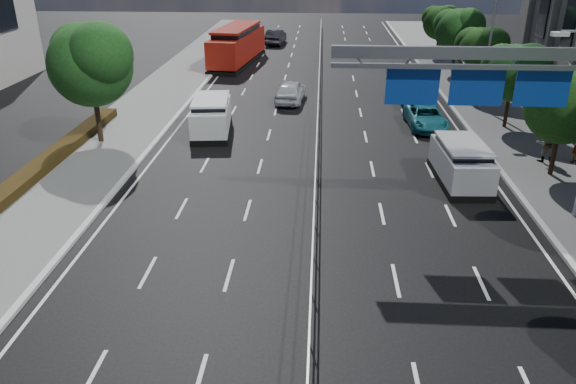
{
  "coord_description": "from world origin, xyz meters",
  "views": [
    {
      "loc": [
        0.14,
        -11.01,
        10.34
      ],
      "look_at": [
        -0.9,
        6.62,
        2.4
      ],
      "focal_mm": 35.0,
      "sensor_mm": 36.0,
      "label": 1
    }
  ],
  "objects_px": {
    "near_car_silver": "(291,91)",
    "near_car_dark": "(276,37)",
    "red_bus": "(237,44)",
    "pedestrian_b": "(546,143)",
    "overhead_gantry": "(499,80)",
    "silver_minivan": "(461,163)",
    "white_minivan": "(211,116)",
    "parked_car_dark": "(413,94)",
    "parked_car_teal": "(426,117)"
  },
  "relations": [
    {
      "from": "near_car_silver",
      "to": "near_car_dark",
      "type": "height_order",
      "value": "near_car_dark"
    },
    {
      "from": "near_car_silver",
      "to": "red_bus",
      "type": "bearing_deg",
      "value": -61.42
    },
    {
      "from": "pedestrian_b",
      "to": "overhead_gantry",
      "type": "bearing_deg",
      "value": 48.21
    },
    {
      "from": "silver_minivan",
      "to": "pedestrian_b",
      "type": "bearing_deg",
      "value": 26.98
    },
    {
      "from": "white_minivan",
      "to": "near_car_silver",
      "type": "bearing_deg",
      "value": 54.03
    },
    {
      "from": "near_car_dark",
      "to": "white_minivan",
      "type": "bearing_deg",
      "value": 93.77
    },
    {
      "from": "white_minivan",
      "to": "parked_car_dark",
      "type": "xyz_separation_m",
      "value": [
        12.65,
        7.1,
        -0.33
      ]
    },
    {
      "from": "red_bus",
      "to": "near_car_dark",
      "type": "relative_size",
      "value": 2.44
    },
    {
      "from": "silver_minivan",
      "to": "parked_car_teal",
      "type": "height_order",
      "value": "silver_minivan"
    },
    {
      "from": "near_car_dark",
      "to": "pedestrian_b",
      "type": "bearing_deg",
      "value": 121.17
    },
    {
      "from": "parked_car_dark",
      "to": "pedestrian_b",
      "type": "relative_size",
      "value": 2.54
    },
    {
      "from": "overhead_gantry",
      "to": "pedestrian_b",
      "type": "height_order",
      "value": "overhead_gantry"
    },
    {
      "from": "white_minivan",
      "to": "red_bus",
      "type": "height_order",
      "value": "red_bus"
    },
    {
      "from": "red_bus",
      "to": "silver_minivan",
      "type": "height_order",
      "value": "red_bus"
    },
    {
      "from": "parked_car_dark",
      "to": "red_bus",
      "type": "bearing_deg",
      "value": 134.08
    },
    {
      "from": "white_minivan",
      "to": "near_car_dark",
      "type": "distance_m",
      "value": 31.04
    },
    {
      "from": "red_bus",
      "to": "parked_car_dark",
      "type": "distance_m",
      "value": 19.28
    },
    {
      "from": "near_car_silver",
      "to": "near_car_dark",
      "type": "xyz_separation_m",
      "value": [
        -2.92,
        23.74,
        0.01
      ]
    },
    {
      "from": "red_bus",
      "to": "parked_car_teal",
      "type": "xyz_separation_m",
      "value": [
        14.0,
        -18.45,
        -1.1
      ]
    },
    {
      "from": "near_car_silver",
      "to": "parked_car_dark",
      "type": "xyz_separation_m",
      "value": [
        8.44,
        -0.17,
        -0.06
      ]
    },
    {
      "from": "pedestrian_b",
      "to": "silver_minivan",
      "type": "bearing_deg",
      "value": 24.99
    },
    {
      "from": "white_minivan",
      "to": "pedestrian_b",
      "type": "height_order",
      "value": "white_minivan"
    },
    {
      "from": "white_minivan",
      "to": "silver_minivan",
      "type": "height_order",
      "value": "white_minivan"
    },
    {
      "from": "overhead_gantry",
      "to": "parked_car_dark",
      "type": "bearing_deg",
      "value": 90.8
    },
    {
      "from": "silver_minivan",
      "to": "pedestrian_b",
      "type": "distance_m",
      "value": 5.44
    },
    {
      "from": "overhead_gantry",
      "to": "near_car_silver",
      "type": "bearing_deg",
      "value": 116.59
    },
    {
      "from": "near_car_dark",
      "to": "near_car_silver",
      "type": "bearing_deg",
      "value": 103.15
    },
    {
      "from": "near_car_dark",
      "to": "silver_minivan",
      "type": "xyz_separation_m",
      "value": [
        11.57,
        -37.59,
        0.19
      ]
    },
    {
      "from": "parked_car_teal",
      "to": "pedestrian_b",
      "type": "height_order",
      "value": "pedestrian_b"
    },
    {
      "from": "white_minivan",
      "to": "silver_minivan",
      "type": "xyz_separation_m",
      "value": [
        12.86,
        -6.58,
        -0.07
      ]
    },
    {
      "from": "overhead_gantry",
      "to": "white_minivan",
      "type": "height_order",
      "value": "overhead_gantry"
    },
    {
      "from": "white_minivan",
      "to": "pedestrian_b",
      "type": "relative_size",
      "value": 2.65
    },
    {
      "from": "white_minivan",
      "to": "near_car_silver",
      "type": "relative_size",
      "value": 1.13
    },
    {
      "from": "white_minivan",
      "to": "parked_car_teal",
      "type": "distance_m",
      "value": 12.79
    },
    {
      "from": "parked_car_teal",
      "to": "pedestrian_b",
      "type": "relative_size",
      "value": 2.42
    },
    {
      "from": "pedestrian_b",
      "to": "near_car_dark",
      "type": "bearing_deg",
      "value": -69.55
    },
    {
      "from": "silver_minivan",
      "to": "parked_car_teal",
      "type": "relative_size",
      "value": 1.04
    },
    {
      "from": "near_car_silver",
      "to": "pedestrian_b",
      "type": "xyz_separation_m",
      "value": [
        13.38,
        -11.16,
        0.33
      ]
    },
    {
      "from": "near_car_silver",
      "to": "parked_car_teal",
      "type": "distance_m",
      "value": 10.02
    },
    {
      "from": "near_car_dark",
      "to": "silver_minivan",
      "type": "height_order",
      "value": "silver_minivan"
    },
    {
      "from": "red_bus",
      "to": "near_car_silver",
      "type": "bearing_deg",
      "value": -59.81
    },
    {
      "from": "near_car_silver",
      "to": "parked_car_teal",
      "type": "xyz_separation_m",
      "value": [
        8.44,
        -5.4,
        -0.12
      ]
    },
    {
      "from": "red_bus",
      "to": "near_car_silver",
      "type": "distance_m",
      "value": 14.22
    },
    {
      "from": "silver_minivan",
      "to": "parked_car_dark",
      "type": "xyz_separation_m",
      "value": [
        -0.21,
        13.68,
        -0.26
      ]
    },
    {
      "from": "parked_car_teal",
      "to": "parked_car_dark",
      "type": "xyz_separation_m",
      "value": [
        0.0,
        5.23,
        0.06
      ]
    },
    {
      "from": "red_bus",
      "to": "near_car_dark",
      "type": "xyz_separation_m",
      "value": [
        2.64,
        10.69,
        -0.97
      ]
    },
    {
      "from": "parked_car_teal",
      "to": "near_car_silver",
      "type": "bearing_deg",
      "value": 145.11
    },
    {
      "from": "red_bus",
      "to": "near_car_silver",
      "type": "relative_size",
      "value": 2.56
    },
    {
      "from": "red_bus",
      "to": "parked_car_teal",
      "type": "relative_size",
      "value": 2.48
    },
    {
      "from": "overhead_gantry",
      "to": "parked_car_teal",
      "type": "relative_size",
      "value": 2.23
    }
  ]
}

